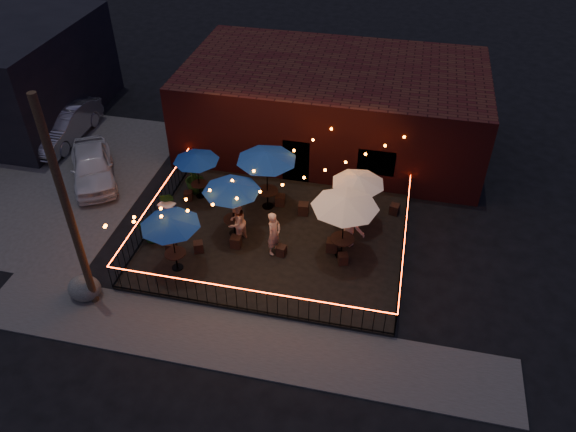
% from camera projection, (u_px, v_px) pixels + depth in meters
% --- Properties ---
extents(ground, '(110.00, 110.00, 0.00)m').
position_uv_depth(ground, '(262.00, 274.00, 20.87)').
color(ground, black).
rests_on(ground, ground).
extents(patio, '(10.00, 8.00, 0.15)m').
position_uv_depth(patio, '(275.00, 238.00, 22.35)').
color(patio, black).
rests_on(patio, ground).
extents(sidewalk, '(18.00, 2.50, 0.05)m').
position_uv_depth(sidewalk, '(237.00, 341.00, 18.37)').
color(sidewalk, '#43413E').
rests_on(sidewalk, ground).
extents(parking_lot, '(11.00, 12.00, 0.02)m').
position_uv_depth(parking_lot, '(34.00, 175.00, 25.97)').
color(parking_lot, '#43413E').
rests_on(parking_lot, ground).
extents(brick_building, '(14.00, 8.00, 4.00)m').
position_uv_depth(brick_building, '(333.00, 106.00, 27.10)').
color(brick_building, '#3A0F0F').
rests_on(brick_building, ground).
extents(utility_pole, '(0.26, 0.26, 8.00)m').
position_uv_depth(utility_pole, '(68.00, 212.00, 17.32)').
color(utility_pole, '#352315').
rests_on(utility_pole, ground).
extents(fence_front, '(10.00, 0.04, 1.04)m').
position_uv_depth(fence_front, '(247.00, 300.00, 18.93)').
color(fence_front, black).
rests_on(fence_front, patio).
extents(fence_left, '(0.04, 8.00, 1.04)m').
position_uv_depth(fence_left, '(155.00, 210.00, 22.84)').
color(fence_left, black).
rests_on(fence_left, patio).
extents(fence_right, '(0.04, 8.00, 1.04)m').
position_uv_depth(fence_right, '(403.00, 245.00, 21.13)').
color(fence_right, black).
rests_on(fence_right, patio).
extents(festoon_lights, '(10.02, 8.72, 1.32)m').
position_uv_depth(festoon_lights, '(245.00, 189.00, 20.78)').
color(festoon_lights, '#E15105').
rests_on(festoon_lights, ground).
extents(cafe_table_0, '(2.43, 2.43, 2.38)m').
position_uv_depth(cafe_table_0, '(170.00, 222.00, 19.57)').
color(cafe_table_0, black).
rests_on(cafe_table_0, patio).
extents(cafe_table_1, '(2.43, 2.43, 2.14)m').
position_uv_depth(cafe_table_1, '(196.00, 158.00, 23.23)').
color(cafe_table_1, black).
rests_on(cafe_table_1, patio).
extents(cafe_table_2, '(2.97, 2.97, 2.46)m').
position_uv_depth(cafe_table_2, '(231.00, 188.00, 21.06)').
color(cafe_table_2, black).
rests_on(cafe_table_2, patio).
extents(cafe_table_3, '(3.01, 3.01, 2.72)m').
position_uv_depth(cafe_table_3, '(266.00, 157.00, 22.32)').
color(cafe_table_3, black).
rests_on(cafe_table_3, patio).
extents(cafe_table_4, '(2.63, 2.63, 2.73)m').
position_uv_depth(cafe_table_4, '(345.00, 203.00, 19.90)').
color(cafe_table_4, black).
rests_on(cafe_table_4, patio).
extents(cafe_table_5, '(2.57, 2.57, 2.32)m').
position_uv_depth(cafe_table_5, '(358.00, 180.00, 21.67)').
color(cafe_table_5, black).
rests_on(cafe_table_5, patio).
extents(bistro_chair_0, '(0.39, 0.39, 0.43)m').
position_uv_depth(bistro_chair_0, '(171.00, 247.00, 21.48)').
color(bistro_chair_0, black).
rests_on(bistro_chair_0, patio).
extents(bistro_chair_1, '(0.47, 0.47, 0.42)m').
position_uv_depth(bistro_chair_1, '(198.00, 247.00, 21.51)').
color(bistro_chair_1, black).
rests_on(bistro_chair_1, patio).
extents(bistro_chair_2, '(0.40, 0.40, 0.40)m').
position_uv_depth(bistro_chair_2, '(188.00, 196.00, 24.13)').
color(bistro_chair_2, black).
rests_on(bistro_chair_2, patio).
extents(bistro_chair_3, '(0.52, 0.52, 0.47)m').
position_uv_depth(bistro_chair_3, '(225.00, 196.00, 24.03)').
color(bistro_chair_3, black).
rests_on(bistro_chair_3, patio).
extents(bistro_chair_4, '(0.41, 0.41, 0.47)m').
position_uv_depth(bistro_chair_4, '(236.00, 242.00, 21.71)').
color(bistro_chair_4, black).
rests_on(bistro_chair_4, patio).
extents(bistro_chair_5, '(0.40, 0.40, 0.41)m').
position_uv_depth(bistro_chair_5, '(281.00, 250.00, 21.36)').
color(bistro_chair_5, black).
rests_on(bistro_chair_5, patio).
extents(bistro_chair_6, '(0.44, 0.44, 0.47)m').
position_uv_depth(bistro_chair_6, '(280.00, 200.00, 23.82)').
color(bistro_chair_6, black).
rests_on(bistro_chair_6, patio).
extents(bistro_chair_7, '(0.45, 0.45, 0.50)m').
position_uv_depth(bistro_chair_7, '(303.00, 209.00, 23.33)').
color(bistro_chair_7, black).
rests_on(bistro_chair_7, patio).
extents(bistro_chair_8, '(0.43, 0.43, 0.49)m').
position_uv_depth(bistro_chair_8, '(332.00, 245.00, 21.52)').
color(bistro_chair_8, black).
rests_on(bistro_chair_8, patio).
extents(bistro_chair_9, '(0.44, 0.44, 0.42)m').
position_uv_depth(bistro_chair_9, '(343.00, 259.00, 20.99)').
color(bistro_chair_9, black).
rests_on(bistro_chair_9, patio).
extents(bistro_chair_10, '(0.42, 0.42, 0.40)m').
position_uv_depth(bistro_chair_10, '(359.00, 204.00, 23.64)').
color(bistro_chair_10, black).
rests_on(bistro_chair_10, patio).
extents(bistro_chair_11, '(0.44, 0.44, 0.44)m').
position_uv_depth(bistro_chair_11, '(394.00, 209.00, 23.36)').
color(bistro_chair_11, black).
rests_on(bistro_chair_11, patio).
extents(patron_a, '(0.65, 0.78, 1.84)m').
position_uv_depth(patron_a, '(274.00, 233.00, 21.04)').
color(patron_a, '#E2A891').
rests_on(patron_a, patio).
extents(patron_b, '(0.95, 1.09, 1.90)m').
position_uv_depth(patron_b, '(236.00, 222.00, 21.52)').
color(patron_b, beige).
rests_on(patron_b, patio).
extents(patron_c, '(1.43, 1.16, 1.94)m').
position_uv_depth(patron_c, '(350.00, 225.00, 21.36)').
color(patron_c, tan).
rests_on(patron_c, patio).
extents(potted_shrub_a, '(1.19, 1.06, 1.22)m').
position_uv_depth(potted_shrub_a, '(152.00, 228.00, 21.79)').
color(potted_shrub_a, '#123E0B').
rests_on(potted_shrub_a, patio).
extents(potted_shrub_b, '(0.84, 0.74, 1.32)m').
position_uv_depth(potted_shrub_b, '(167.00, 204.00, 22.90)').
color(potted_shrub_b, '#0F380D').
rests_on(potted_shrub_b, patio).
extents(potted_shrub_c, '(1.07, 1.07, 1.50)m').
position_uv_depth(potted_shrub_c, '(194.00, 177.00, 24.26)').
color(potted_shrub_c, '#123A0F').
rests_on(potted_shrub_c, patio).
extents(cooler, '(0.72, 0.58, 0.83)m').
position_uv_depth(cooler, '(168.00, 212.00, 22.87)').
color(cooler, '#1332A3').
rests_on(cooler, patio).
extents(boulder, '(1.20, 1.09, 0.80)m').
position_uv_depth(boulder, '(84.00, 288.00, 19.73)').
color(boulder, '#43433E').
rests_on(boulder, ground).
extents(car_white, '(3.87, 4.75, 1.52)m').
position_uv_depth(car_white, '(92.00, 166.00, 25.19)').
color(car_white, white).
rests_on(car_white, ground).
extents(car_silver, '(1.82, 5.14, 1.69)m').
position_uv_depth(car_silver, '(62.00, 125.00, 27.97)').
color(car_silver, '#A6A7AE').
rests_on(car_silver, ground).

